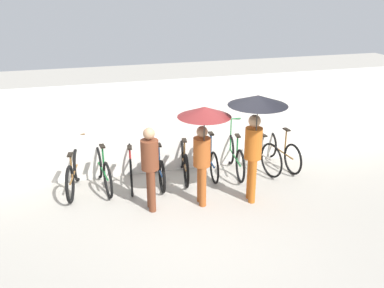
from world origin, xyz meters
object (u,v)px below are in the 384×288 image
parked_bicycle_6 (235,156)px  pedestrian_center (203,130)px  parked_bicycle_7 (257,151)px  parked_bicycle_8 (280,150)px  parked_bicycle_0 (74,173)px  pedestrian_leading (150,163)px  parked_bicycle_1 (103,169)px  parked_bicycle_3 (158,165)px  parked_bicycle_4 (184,160)px  parked_bicycle_2 (131,166)px  parked_bicycle_5 (209,157)px  pedestrian_trailing (256,118)px

parked_bicycle_6 → pedestrian_center: (-1.12, -1.27, 1.15)m
parked_bicycle_7 → parked_bicycle_8: size_ratio=1.05×
parked_bicycle_0 → pedestrian_leading: bearing=-121.2°
parked_bicycle_1 → pedestrian_center: 2.46m
parked_bicycle_7 → parked_bicycle_3: bearing=82.0°
pedestrian_leading → pedestrian_center: pedestrian_center is taller
parked_bicycle_4 → pedestrian_leading: pedestrian_leading is taller
parked_bicycle_3 → parked_bicycle_7: 2.29m
parked_bicycle_1 → pedestrian_center: bearing=-134.3°
parked_bicycle_2 → parked_bicycle_8: (3.43, 0.05, -0.03)m
parked_bicycle_4 → parked_bicycle_8: 2.29m
parked_bicycle_5 → pedestrian_center: size_ratio=0.86×
parked_bicycle_6 → parked_bicycle_1: bearing=96.8°
parked_bicycle_5 → pedestrian_center: pedestrian_center is taller
parked_bicycle_2 → parked_bicycle_7: size_ratio=0.99×
parked_bicycle_3 → parked_bicycle_7: parked_bicycle_3 is taller
parked_bicycle_0 → pedestrian_center: bearing=-110.2°
parked_bicycle_8 → parked_bicycle_0: bearing=86.4°
parked_bicycle_0 → parked_bicycle_5: parked_bicycle_5 is taller
parked_bicycle_4 → parked_bicycle_7: bearing=-81.0°
parked_bicycle_1 → parked_bicycle_8: parked_bicycle_1 is taller
parked_bicycle_6 → parked_bicycle_7: (0.57, 0.10, 0.02)m
parked_bicycle_4 → pedestrian_center: (0.02, -1.35, 1.15)m
parked_bicycle_5 → pedestrian_center: bearing=162.3°
parked_bicycle_5 → pedestrian_leading: 2.02m
parked_bicycle_0 → parked_bicycle_2: 1.14m
parked_bicycle_2 → pedestrian_leading: bearing=-163.2°
parked_bicycle_3 → parked_bicycle_4: (0.57, 0.07, 0.02)m
parked_bicycle_2 → parked_bicycle_8: 3.43m
parked_bicycle_2 → parked_bicycle_7: (2.86, 0.05, 0.00)m
parked_bicycle_4 → parked_bicycle_7: (1.71, 0.02, 0.03)m
parked_bicycle_8 → pedestrian_center: 2.89m
parked_bicycle_6 → parked_bicycle_0: bearing=97.2°
pedestrian_center → parked_bicycle_7: bearing=-138.7°
parked_bicycle_2 → pedestrian_trailing: size_ratio=0.85×
parked_bicycle_1 → pedestrian_center: pedestrian_center is taller
parked_bicycle_2 → parked_bicycle_1: bearing=95.8°
parked_bicycle_2 → pedestrian_trailing: 2.86m
parked_bicycle_0 → parked_bicycle_8: (4.57, 0.06, -0.01)m
parked_bicycle_0 → pedestrian_center: (2.31, -1.31, 1.14)m
parked_bicycle_8 → parked_bicycle_4: bearing=85.9°
parked_bicycle_2 → parked_bicycle_6: parked_bicycle_6 is taller
parked_bicycle_7 → pedestrian_center: bearing=118.8°
parked_bicycle_7 → pedestrian_center: (-1.69, -1.37, 1.13)m
parked_bicycle_8 → pedestrian_center: bearing=116.7°
parked_bicycle_4 → pedestrian_trailing: bearing=-138.5°
parked_bicycle_0 → parked_bicycle_4: (2.29, 0.05, -0.01)m
parked_bicycle_2 → parked_bicycle_5: (1.71, 0.06, -0.02)m
parked_bicycle_2 → pedestrian_center: (1.16, -1.32, 1.13)m
parked_bicycle_1 → parked_bicycle_2: parked_bicycle_1 is taller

